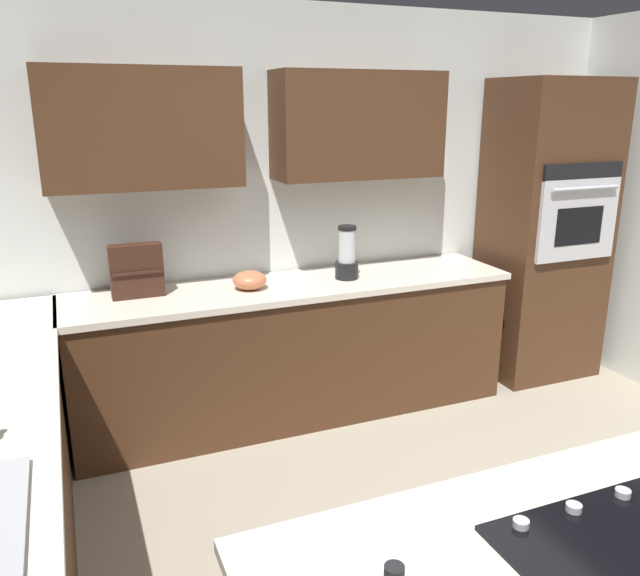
% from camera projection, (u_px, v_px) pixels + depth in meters
% --- Properties ---
extents(wall_back, '(6.00, 0.44, 2.60)m').
position_uv_depth(wall_back, '(282.00, 192.00, 4.15)').
color(wall_back, silver).
rests_on(wall_back, ground).
extents(lower_cabinets_back, '(2.80, 0.60, 0.86)m').
position_uv_depth(lower_cabinets_back, '(296.00, 353.00, 4.13)').
color(lower_cabinets_back, '#472B19').
rests_on(lower_cabinets_back, ground).
extents(countertop_back, '(2.84, 0.64, 0.04)m').
position_uv_depth(countertop_back, '(295.00, 286.00, 4.01)').
color(countertop_back, silver).
rests_on(countertop_back, lower_cabinets_back).
extents(wall_oven, '(0.80, 0.66, 2.16)m').
position_uv_depth(wall_oven, '(545.00, 232.00, 4.65)').
color(wall_oven, '#472B19').
rests_on(wall_oven, ground).
extents(blender, '(0.15, 0.15, 0.35)m').
position_uv_depth(blender, '(347.00, 256.00, 4.07)').
color(blender, black).
rests_on(blender, countertop_back).
extents(mixing_bowl, '(0.21, 0.21, 0.11)m').
position_uv_depth(mixing_bowl, '(250.00, 280.00, 3.86)').
color(mixing_bowl, '#CC724C').
rests_on(mixing_bowl, countertop_back).
extents(spice_rack, '(0.30, 0.11, 0.31)m').
position_uv_depth(spice_rack, '(137.00, 271.00, 3.68)').
color(spice_rack, '#381E14').
rests_on(spice_rack, countertop_back).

